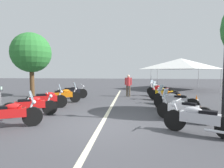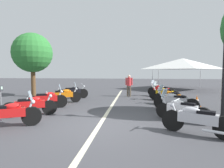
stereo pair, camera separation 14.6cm
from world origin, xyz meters
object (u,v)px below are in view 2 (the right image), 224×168
motorcycle_right_row_1 (181,109)px  motorcycle_right_row_4 (164,93)px  motorcycle_left_row_0 (8,114)px  motorcycle_right_row_3 (170,97)px  motorcycle_left_row_4 (73,92)px  motorcycle_left_row_2 (47,99)px  motorcycle_right_row_2 (175,101)px  traffic_cone_0 (197,101)px  motorcycle_right_row_5 (161,90)px  parking_meter (1,95)px  bystander_0 (129,84)px  motorcycle_left_row_1 (31,105)px  motorcycle_right_row_0 (197,120)px  event_tent (182,64)px  roadside_tree_0 (32,53)px  motorcycle_left_row_3 (64,95)px

motorcycle_right_row_1 → motorcycle_right_row_4: (4.88, -0.13, 0.01)m
motorcycle_left_row_0 → motorcycle_right_row_3: size_ratio=1.21×
motorcycle_left_row_4 → motorcycle_right_row_1: motorcycle_right_row_1 is taller
motorcycle_left_row_2 → motorcycle_right_row_2: (0.13, -6.32, 0.00)m
traffic_cone_0 → motorcycle_right_row_1: bearing=153.3°
motorcycle_left_row_2 → motorcycle_right_row_5: (5.01, -6.37, 0.00)m
parking_meter → bystander_0: bystander_0 is taller
motorcycle_right_row_2 → motorcycle_left_row_1: bearing=49.3°
motorcycle_left_row_0 → motorcycle_right_row_1: size_ratio=1.11×
motorcycle_left_row_4 → traffic_cone_0: size_ratio=3.31×
motorcycle_right_row_5 → motorcycle_left_row_2: bearing=73.6°
motorcycle_right_row_0 → parking_meter: parking_meter is taller
motorcycle_right_row_3 → parking_meter: (-3.43, 7.54, 0.45)m
parking_meter → event_tent: size_ratio=0.21×
motorcycle_left_row_0 → bystander_0: 8.98m
motorcycle_right_row_2 → motorcycle_right_row_5: size_ratio=1.02×
motorcycle_left_row_4 → parking_meter: (-5.20, 1.34, 0.43)m
motorcycle_right_row_4 → roadside_tree_0: (0.90, 9.40, 2.76)m
motorcycle_left_row_2 → traffic_cone_0: 7.91m
motorcycle_right_row_2 → roadside_tree_0: 10.57m
motorcycle_right_row_2 → roadside_tree_0: roadside_tree_0 is taller
motorcycle_left_row_3 → motorcycle_right_row_2: bearing=-40.8°
bystander_0 → motorcycle_right_row_2: bearing=30.9°
motorcycle_left_row_1 → motorcycle_left_row_4: (5.00, -0.12, 0.01)m
motorcycle_left_row_2 → bystander_0: (4.89, -4.03, 0.47)m
motorcycle_left_row_2 → roadside_tree_0: 5.82m
traffic_cone_0 → motorcycle_left_row_2: bearing=100.7°
motorcycle_left_row_3 → event_tent: event_tent is taller
motorcycle_right_row_3 → roadside_tree_0: 10.17m
motorcycle_left_row_3 → roadside_tree_0: bearing=116.6°
bystander_0 → motorcycle_left_row_0: bearing=-20.1°
parking_meter → bystander_0: (6.69, -5.18, 0.05)m
parking_meter → motorcycle_left_row_0: bearing=-47.2°
motorcycle_right_row_0 → traffic_cone_0: (4.70, -1.52, -0.18)m
parking_meter → motorcycle_left_row_2: bearing=56.7°
motorcycle_left_row_0 → motorcycle_right_row_0: bearing=-26.0°
motorcycle_right_row_5 → roadside_tree_0: bearing=41.0°
motorcycle_right_row_1 → motorcycle_right_row_2: bearing=-61.9°
motorcycle_right_row_0 → motorcycle_right_row_3: motorcycle_right_row_0 is taller
motorcycle_left_row_0 → roadside_tree_0: 8.48m
motorcycle_left_row_0 → motorcycle_right_row_5: (8.22, -6.17, 0.00)m
motorcycle_left_row_0 → motorcycle_left_row_1: size_ratio=1.02×
motorcycle_right_row_1 → bystander_0: size_ratio=1.13×
motorcycle_right_row_1 → motorcycle_right_row_2: (1.81, -0.13, 0.02)m
motorcycle_left_row_0 → bystander_0: bystander_0 is taller
motorcycle_right_row_0 → motorcycle_right_row_1: size_ratio=1.06×
motorcycle_left_row_3 → motorcycle_right_row_0: size_ratio=0.99×
motorcycle_left_row_0 → roadside_tree_0: bearing=88.2°
motorcycle_right_row_3 → motorcycle_left_row_2: bearing=51.9°
bystander_0 → motorcycle_left_row_1: bearing=-26.2°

